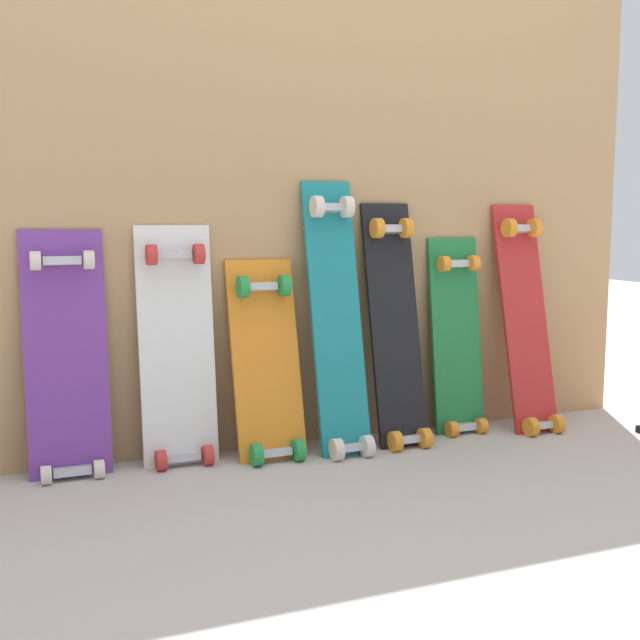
{
  "coord_description": "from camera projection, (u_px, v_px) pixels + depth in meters",
  "views": [
    {
      "loc": [
        -0.91,
        -2.32,
        0.73
      ],
      "look_at": [
        0.0,
        -0.07,
        0.42
      ],
      "focal_mm": 44.22,
      "sensor_mm": 36.0,
      "label": 1
    }
  ],
  "objects": [
    {
      "name": "ground_plane",
      "position": [
        312.0,
        445.0,
        2.57
      ],
      "size": [
        12.0,
        12.0,
        0.0
      ],
      "primitive_type": "plane",
      "color": "#B2AAA0"
    },
    {
      "name": "plywood_wall_panel",
      "position": [
        304.0,
        183.0,
        2.52
      ],
      "size": [
        2.48,
        0.04,
        1.7
      ],
      "primitive_type": "cube",
      "color": "tan",
      "rests_on": "ground"
    },
    {
      "name": "skateboard_purple",
      "position": [
        67.0,
        366.0,
        2.24
      ],
      "size": [
        0.23,
        0.16,
        0.77
      ],
      "color": "#6B338C",
      "rests_on": "ground"
    },
    {
      "name": "skateboard_white",
      "position": [
        178.0,
        356.0,
        2.36
      ],
      "size": [
        0.23,
        0.16,
        0.78
      ],
      "color": "silver",
      "rests_on": "ground"
    },
    {
      "name": "skateboard_orange",
      "position": [
        267.0,
        369.0,
        2.43
      ],
      "size": [
        0.21,
        0.22,
        0.67
      ],
      "color": "orange",
      "rests_on": "ground"
    },
    {
      "name": "skateboard_teal",
      "position": [
        338.0,
        327.0,
        2.48
      ],
      "size": [
        0.16,
        0.26,
        0.92
      ],
      "color": "#197A7F",
      "rests_on": "ground"
    },
    {
      "name": "skateboard_black",
      "position": [
        396.0,
        334.0,
        2.57
      ],
      "size": [
        0.17,
        0.24,
        0.85
      ],
      "color": "black",
      "rests_on": "ground"
    },
    {
      "name": "skateboard_green",
      "position": [
        457.0,
        345.0,
        2.72
      ],
      "size": [
        0.19,
        0.16,
        0.74
      ],
      "color": "#1E7238",
      "rests_on": "ground"
    },
    {
      "name": "skateboard_red",
      "position": [
        527.0,
        327.0,
        2.75
      ],
      "size": [
        0.17,
        0.26,
        0.85
      ],
      "color": "#B22626",
      "rests_on": "ground"
    }
  ]
}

